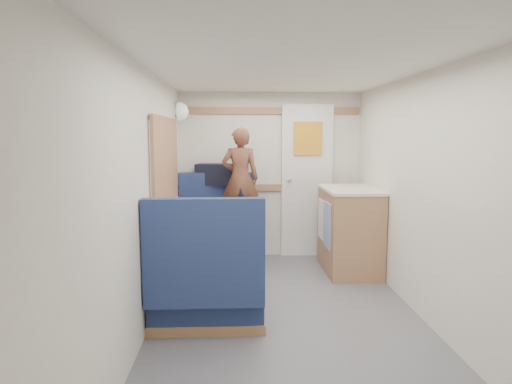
{
  "coord_description": "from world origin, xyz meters",
  "views": [
    {
      "loc": [
        -0.42,
        -3.3,
        1.51
      ],
      "look_at": [
        -0.23,
        0.9,
        0.97
      ],
      "focal_mm": 32.0,
      "sensor_mm": 36.0,
      "label": 1
    }
  ],
  "objects_px": {
    "tumbler_left": "(194,218)",
    "orange_fruit": "(235,216)",
    "galley_counter": "(349,229)",
    "pepper_grinder": "(209,211)",
    "beer_glass": "(235,208)",
    "bread_loaf": "(232,206)",
    "salt_grinder": "(219,211)",
    "duffel_bag": "(219,174)",
    "person": "(240,178)",
    "wine_glass": "(197,207)",
    "tumbler_mid": "(206,208)",
    "tray": "(221,223)",
    "cheese_block": "(210,218)",
    "dome_light": "(179,111)",
    "tumbler_right": "(214,210)",
    "dinette_table": "(212,232)",
    "bench_far": "(216,239)"
  },
  "relations": [
    {
      "from": "tumbler_left",
      "to": "orange_fruit",
      "type": "bearing_deg",
      "value": 14.57
    },
    {
      "from": "galley_counter",
      "to": "pepper_grinder",
      "type": "xyz_separation_m",
      "value": [
        -1.49,
        -0.52,
        0.3
      ]
    },
    {
      "from": "orange_fruit",
      "to": "beer_glass",
      "type": "xyz_separation_m",
      "value": [
        -0.01,
        0.44,
        -0.01
      ]
    },
    {
      "from": "tumbler_left",
      "to": "bread_loaf",
      "type": "height_order",
      "value": "tumbler_left"
    },
    {
      "from": "tumbler_left",
      "to": "salt_grinder",
      "type": "bearing_deg",
      "value": 62.23
    },
    {
      "from": "duffel_bag",
      "to": "salt_grinder",
      "type": "relative_size",
      "value": 5.24
    },
    {
      "from": "person",
      "to": "orange_fruit",
      "type": "bearing_deg",
      "value": 88.02
    },
    {
      "from": "wine_glass",
      "to": "pepper_grinder",
      "type": "distance_m",
      "value": 0.22
    },
    {
      "from": "tumbler_mid",
      "to": "beer_glass",
      "type": "xyz_separation_m",
      "value": [
        0.28,
        0.01,
        -0.01
      ]
    },
    {
      "from": "person",
      "to": "duffel_bag",
      "type": "height_order",
      "value": "person"
    },
    {
      "from": "galley_counter",
      "to": "tumbler_left",
      "type": "height_order",
      "value": "galley_counter"
    },
    {
      "from": "person",
      "to": "tray",
      "type": "relative_size",
      "value": 3.61
    },
    {
      "from": "tray",
      "to": "beer_glass",
      "type": "height_order",
      "value": "beer_glass"
    },
    {
      "from": "person",
      "to": "cheese_block",
      "type": "distance_m",
      "value": 1.08
    },
    {
      "from": "tumbler_left",
      "to": "pepper_grinder",
      "type": "bearing_deg",
      "value": 74.88
    },
    {
      "from": "wine_glass",
      "to": "dome_light",
      "type": "bearing_deg",
      "value": 104.78
    },
    {
      "from": "person",
      "to": "tumbler_right",
      "type": "relative_size",
      "value": 10.68
    },
    {
      "from": "cheese_block",
      "to": "salt_grinder",
      "type": "distance_m",
      "value": 0.29
    },
    {
      "from": "orange_fruit",
      "to": "tumbler_mid",
      "type": "relative_size",
      "value": 0.68
    },
    {
      "from": "orange_fruit",
      "to": "pepper_grinder",
      "type": "distance_m",
      "value": 0.4
    },
    {
      "from": "dinette_table",
      "to": "galley_counter",
      "type": "xyz_separation_m",
      "value": [
        1.47,
        0.55,
        -0.1
      ]
    },
    {
      "from": "galley_counter",
      "to": "bread_loaf",
      "type": "bearing_deg",
      "value": -170.21
    },
    {
      "from": "tray",
      "to": "tumbler_mid",
      "type": "relative_size",
      "value": 2.63
    },
    {
      "from": "dome_light",
      "to": "cheese_block",
      "type": "bearing_deg",
      "value": -70.98
    },
    {
      "from": "dinette_table",
      "to": "bench_far",
      "type": "relative_size",
      "value": 0.88
    },
    {
      "from": "salt_grinder",
      "to": "tumbler_mid",
      "type": "bearing_deg",
      "value": 132.17
    },
    {
      "from": "cheese_block",
      "to": "dinette_table",
      "type": "bearing_deg",
      "value": 89.24
    },
    {
      "from": "galley_counter",
      "to": "bread_loaf",
      "type": "xyz_separation_m",
      "value": [
        -1.28,
        -0.22,
        0.3
      ]
    },
    {
      "from": "orange_fruit",
      "to": "salt_grinder",
      "type": "bearing_deg",
      "value": 118.51
    },
    {
      "from": "tumbler_mid",
      "to": "pepper_grinder",
      "type": "distance_m",
      "value": 0.13
    },
    {
      "from": "beer_glass",
      "to": "salt_grinder",
      "type": "bearing_deg",
      "value": -134.04
    },
    {
      "from": "dinette_table",
      "to": "beer_glass",
      "type": "xyz_separation_m",
      "value": [
        0.22,
        0.16,
        0.21
      ]
    },
    {
      "from": "orange_fruit",
      "to": "pepper_grinder",
      "type": "height_order",
      "value": "pepper_grinder"
    },
    {
      "from": "person",
      "to": "wine_glass",
      "type": "relative_size",
      "value": 6.71
    },
    {
      "from": "person",
      "to": "beer_glass",
      "type": "distance_m",
      "value": 0.63
    },
    {
      "from": "cheese_block",
      "to": "bread_loaf",
      "type": "bearing_deg",
      "value": 72.49
    },
    {
      "from": "orange_fruit",
      "to": "pepper_grinder",
      "type": "relative_size",
      "value": 0.78
    },
    {
      "from": "beer_glass",
      "to": "tumbler_mid",
      "type": "bearing_deg",
      "value": -177.88
    },
    {
      "from": "person",
      "to": "tumbler_left",
      "type": "bearing_deg",
      "value": 70.71
    },
    {
      "from": "tray",
      "to": "beer_glass",
      "type": "distance_m",
      "value": 0.53
    },
    {
      "from": "duffel_bag",
      "to": "cheese_block",
      "type": "height_order",
      "value": "duffel_bag"
    },
    {
      "from": "pepper_grinder",
      "to": "person",
      "type": "bearing_deg",
      "value": 66.81
    },
    {
      "from": "wine_glass",
      "to": "tumbler_right",
      "type": "distance_m",
      "value": 0.26
    },
    {
      "from": "orange_fruit",
      "to": "wine_glass",
      "type": "height_order",
      "value": "wine_glass"
    },
    {
      "from": "cheese_block",
      "to": "pepper_grinder",
      "type": "relative_size",
      "value": 0.93
    },
    {
      "from": "wine_glass",
      "to": "salt_grinder",
      "type": "bearing_deg",
      "value": 41.88
    },
    {
      "from": "pepper_grinder",
      "to": "beer_glass",
      "type": "bearing_deg",
      "value": 29.22
    },
    {
      "from": "dinette_table",
      "to": "cheese_block",
      "type": "bearing_deg",
      "value": -90.76
    },
    {
      "from": "tumbler_left",
      "to": "tumbler_right",
      "type": "height_order",
      "value": "tumbler_left"
    },
    {
      "from": "galley_counter",
      "to": "tumbler_left",
      "type": "relative_size",
      "value": 7.49
    }
  ]
}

